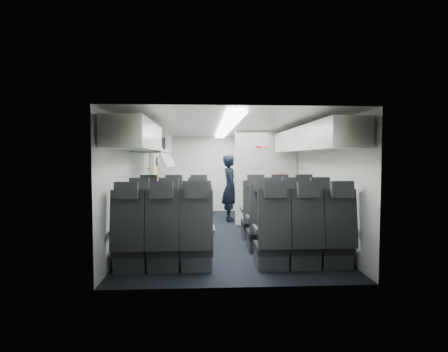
{
  "coord_description": "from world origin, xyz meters",
  "views": [
    {
      "loc": [
        -0.4,
        -7.06,
        1.54
      ],
      "look_at": [
        0.0,
        0.4,
        1.15
      ],
      "focal_mm": 28.0,
      "sensor_mm": 36.0,
      "label": 1
    }
  ],
  "objects": [
    {
      "name": "galley_unit",
      "position": [
        0.95,
        2.72,
        0.95
      ],
      "size": [
        0.85,
        0.52,
        1.9
      ],
      "color": "#939399",
      "rests_on": "cabin_shell"
    },
    {
      "name": "seat_row_front",
      "position": [
        -0.0,
        -0.53,
        0.4
      ],
      "size": [
        3.33,
        0.56,
        1.24
      ],
      "color": "black",
      "rests_on": "cabin_shell"
    },
    {
      "name": "bulkhead_partition",
      "position": [
        0.98,
        0.8,
        1.08
      ],
      "size": [
        1.4,
        0.15,
        2.13
      ],
      "color": "silver",
      "rests_on": "cabin_shell"
    },
    {
      "name": "boarding_door",
      "position": [
        -1.64,
        1.55,
        0.95
      ],
      "size": [
        0.12,
        1.27,
        1.86
      ],
      "color": "silver",
      "rests_on": "cabin_shell"
    },
    {
      "name": "papers",
      "position": [
        0.39,
        1.35,
        0.99
      ],
      "size": [
        0.22,
        0.06,
        0.16
      ],
      "primitive_type": "cube",
      "rotation": [
        0.0,
        0.0,
        0.15
      ],
      "color": "white",
      "rests_on": "flight_attendant"
    },
    {
      "name": "overhead_bin_left_rear",
      "position": [
        -1.4,
        -2.0,
        1.86
      ],
      "size": [
        0.53,
        1.8,
        0.4
      ],
      "color": "silver",
      "rests_on": "cabin_shell"
    },
    {
      "name": "seat_row_rear",
      "position": [
        -0.0,
        -2.33,
        0.4
      ],
      "size": [
        3.33,
        0.56,
        1.24
      ],
      "color": "black",
      "rests_on": "cabin_shell"
    },
    {
      "name": "cabin_shell",
      "position": [
        0.0,
        0.0,
        1.12
      ],
      "size": [
        3.41,
        6.01,
        2.16
      ],
      "color": "black",
      "rests_on": "ground"
    },
    {
      "name": "overhead_bin_left_front_open",
      "position": [
        -1.44,
        -0.25,
        1.74
      ],
      "size": [
        0.64,
        1.7,
        0.72
      ],
      "color": "#9E9E93",
      "rests_on": "cabin_shell"
    },
    {
      "name": "overhead_bin_right_rear",
      "position": [
        1.4,
        -2.0,
        1.86
      ],
      "size": [
        0.53,
        1.8,
        0.4
      ],
      "color": "silver",
      "rests_on": "cabin_shell"
    },
    {
      "name": "carry_on_bag",
      "position": [
        -1.39,
        -0.31,
        1.81
      ],
      "size": [
        0.44,
        0.37,
        0.22
      ],
      "primitive_type": "cube",
      "rotation": [
        0.0,
        0.0,
        -0.34
      ],
      "color": "black",
      "rests_on": "overhead_bin_left_front_open"
    },
    {
      "name": "overhead_bin_right_front",
      "position": [
        1.4,
        -0.25,
        1.86
      ],
      "size": [
        0.53,
        1.7,
        0.4
      ],
      "color": "silver",
      "rests_on": "cabin_shell"
    },
    {
      "name": "flight_attendant",
      "position": [
        0.2,
        1.4,
        0.81
      ],
      "size": [
        0.43,
        0.61,
        1.62
      ],
      "primitive_type": "imported",
      "rotation": [
        0.0,
        0.0,
        1.64
      ],
      "color": "black",
      "rests_on": "ground"
    },
    {
      "name": "seat_row_mid",
      "position": [
        -0.0,
        -1.43,
        0.4
      ],
      "size": [
        3.33,
        0.56,
        1.24
      ],
      "color": "black",
      "rests_on": "cabin_shell"
    }
  ]
}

